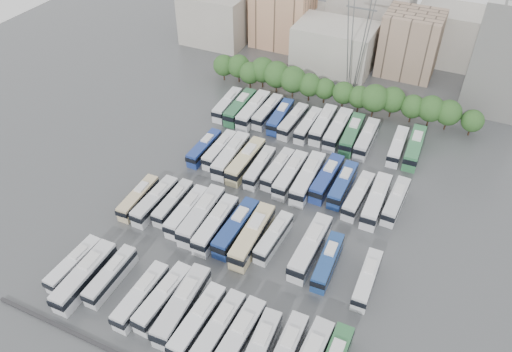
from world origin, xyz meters
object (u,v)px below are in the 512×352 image
at_px(bus_r3_s7, 323,124).
at_px(bus_r3_s10, 367,139).
at_px(bus_r0_s1, 85,276).
at_px(bus_r2_s5, 260,167).
at_px(bus_r0_s6, 182,305).
at_px(bus_r1_s13, 367,279).
at_px(bus_r3_s13, 415,147).
at_px(bus_r1_s11, 328,261).
at_px(bus_r3_s3, 268,111).
at_px(bus_r2_s11, 358,195).
at_px(bus_r2_s6, 278,169).
at_px(bus_r2_s9, 327,178).
at_px(bus_r0_s0, 74,264).
at_px(bus_r2_s7, 290,175).
at_px(bus_r3_s2, 253,110).
at_px(bus_r3_s12, 398,146).
at_px(bus_r1_s8, 274,237).
at_px(bus_r0_s2, 111,276).
at_px(bus_r0_s10, 259,350).
at_px(bus_r0_s5, 163,297).
at_px(bus_r1_s5, 216,224).
at_px(bus_r2_s4, 246,161).
at_px(bus_r1_s0, 139,198).
at_px(bus_r0_s8, 219,328).
at_px(bus_r1_s6, 236,227).
at_px(bus_r1_s10, 310,247).
at_px(bus_r3_s1, 240,107).
at_px(bus_r3_s8, 338,129).
at_px(bus_r3_s5, 293,121).
at_px(bus_r1_s2, 173,203).
at_px(bus_r0_s9, 238,339).
at_px(bus_r3_s6, 308,125).
at_px(bus_r2_s13, 396,201).
at_px(bus_r3_s9, 352,134).
at_px(bus_r1_s3, 187,211).
at_px(bus_r2_s10, 343,184).
at_px(bus_r3_s4, 280,116).
at_px(bus_r0_s4, 141,296).
at_px(apartment_tower, 506,55).
at_px(bus_r0_s7, 198,321).
at_px(bus_r2_s12, 376,200).
at_px(bus_r3_s0, 228,104).
at_px(bus_r2_s3, 231,155).

relative_size(bus_r3_s7, bus_r3_s10, 1.03).
relative_size(bus_r0_s1, bus_r2_s5, 1.15).
bearing_deg(bus_r0_s6, bus_r1_s13, 32.90).
bearing_deg(bus_r3_s13, bus_r1_s11, -101.85).
bearing_deg(bus_r3_s3, bus_r2_s11, -34.09).
bearing_deg(bus_r2_s6, bus_r3_s13, 40.43).
relative_size(bus_r2_s5, bus_r2_s9, 0.90).
xyz_separation_m(bus_r0_s0, bus_r2_s7, (22.89, 35.12, 0.22)).
relative_size(bus_r0_s1, bus_r3_s2, 0.98).
relative_size(bus_r3_s2, bus_r3_s7, 1.06).
height_order(bus_r3_s3, bus_r3_s12, bus_r3_s3).
distance_m(bus_r1_s11, bus_r2_s6, 24.67).
bearing_deg(bus_r2_s6, bus_r1_s8, -67.27).
distance_m(bus_r0_s2, bus_r2_s11, 45.40).
bearing_deg(bus_r0_s10, bus_r3_s10, 87.10).
bearing_deg(bus_r0_s5, bus_r3_s13, 66.52).
distance_m(bus_r1_s5, bus_r2_s4, 18.45).
xyz_separation_m(bus_r1_s0, bus_r2_s5, (16.54, 17.41, 0.08)).
bearing_deg(bus_r2_s7, bus_r0_s8, -83.95).
height_order(bus_r1_s6, bus_r1_s10, bus_r1_s10).
bearing_deg(bus_r3_s1, bus_r2_s9, -32.12).
distance_m(bus_r1_s8, bus_r3_s10, 34.90).
bearing_deg(bus_r3_s8, bus_r3_s5, -176.37).
xyz_separation_m(bus_r1_s2, bus_r1_s5, (9.80, -1.83, 0.29)).
height_order(bus_r0_s10, bus_r3_s7, bus_r3_s7).
relative_size(bus_r0_s9, bus_r3_s6, 1.12).
distance_m(bus_r2_s13, bus_r3_s9, 21.50).
distance_m(bus_r0_s10, bus_r3_s2, 60.35).
relative_size(bus_r1_s3, bus_r3_s10, 0.96).
xyz_separation_m(bus_r0_s0, bus_r2_s4, (13.20, 35.33, 0.30)).
distance_m(bus_r2_s10, bus_r3_s13, 20.08).
height_order(bus_r0_s1, bus_r1_s2, bus_r0_s1).
relative_size(bus_r2_s4, bus_r3_s9, 1.01).
bearing_deg(bus_r0_s9, bus_r3_s4, 108.43).
height_order(bus_r0_s4, bus_r0_s6, bus_r0_s6).
xyz_separation_m(apartment_tower, bus_r0_s7, (-32.25, -82.64, -11.12)).
bearing_deg(bus_r1_s5, bus_r2_s11, 40.59).
xyz_separation_m(bus_r1_s8, bus_r3_s8, (0.09, 34.79, 0.37)).
relative_size(bus_r0_s10, bus_r2_s12, 0.94).
distance_m(bus_r0_s2, bus_r0_s5, 9.78).
bearing_deg(bus_r0_s7, bus_r2_s11, 71.44).
distance_m(bus_r0_s5, bus_r3_s8, 54.04).
bearing_deg(bus_r3_s0, bus_r2_s6, -43.00).
bearing_deg(bus_r0_s2, bus_r1_s13, 23.46).
distance_m(bus_r2_s3, bus_r2_s5, 6.81).
xyz_separation_m(bus_r0_s1, bus_r3_s4, (9.79, 54.72, -0.21)).
xyz_separation_m(bus_r1_s11, bus_r3_s9, (-6.65, 35.74, 0.24)).
bearing_deg(bus_r3_s12, apartment_tower, 58.89).
bearing_deg(bus_r1_s6, bus_r0_s4, -108.31).
bearing_deg(bus_r3_s6, bus_r1_s0, -118.58).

